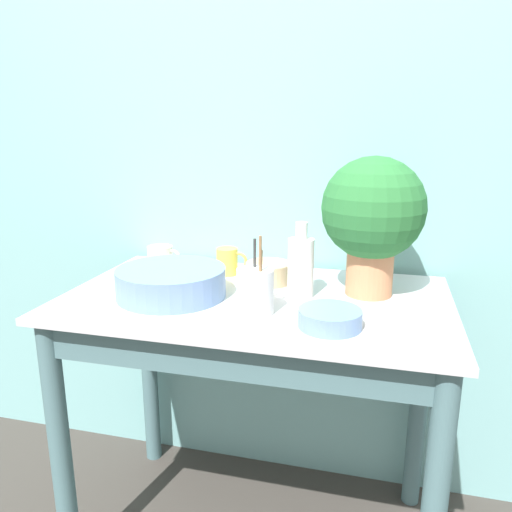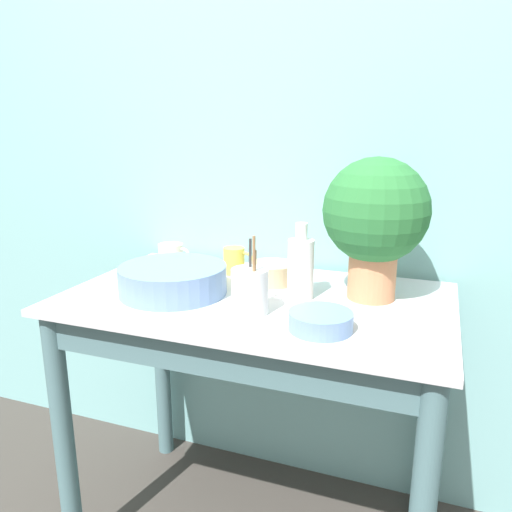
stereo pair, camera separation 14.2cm
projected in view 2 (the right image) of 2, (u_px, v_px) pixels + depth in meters
The scene contains 10 objects.
wall_back at pixel (295, 162), 1.72m from camera, with size 6.00×0.05×2.40m.
counter_table at pixel (253, 357), 1.49m from camera, with size 1.11×0.66×0.84m.
potted_plant at pixel (376, 216), 1.38m from camera, with size 0.29×0.29×0.40m.
bowl_wash_large at pixel (173, 280), 1.47m from camera, with size 0.32×0.32×0.08m.
bottle_tall at pixel (301, 267), 1.42m from camera, with size 0.08×0.08×0.22m.
mug_yellow at pixel (235, 261), 1.67m from camera, with size 0.11×0.07×0.09m.
mug_cream at pixel (171, 255), 1.76m from camera, with size 0.12×0.09×0.08m.
bowl_small_blue at pixel (321, 321), 1.21m from camera, with size 0.16×0.16×0.05m.
bowl_small_tan at pixel (273, 273), 1.57m from camera, with size 0.15×0.15×0.06m.
utensil_cup at pixel (250, 291), 1.31m from camera, with size 0.10×0.10×0.21m.
Camera 2 is at (0.48, -0.97, 1.32)m, focal length 35.00 mm.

